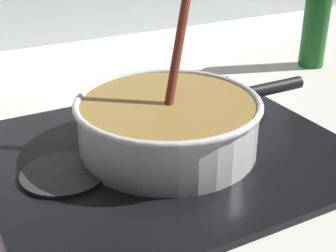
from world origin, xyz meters
TOP-DOWN VIEW (x-y plane):
  - ground at (0.00, 0.00)m, footprint 2.40×1.60m
  - hob_plate at (0.05, 0.07)m, footprint 0.56×0.48m
  - burner_ring at (0.05, 0.07)m, footprint 0.19×0.19m
  - spare_burner at (-0.13, 0.07)m, footprint 0.13×0.13m
  - cooking_pan at (0.05, 0.07)m, footprint 0.42×0.29m
  - oil_bottle at (0.57, 0.30)m, footprint 0.06×0.06m

SIDE VIEW (x-z plane):
  - ground at x=0.00m, z-range -0.04..0.00m
  - hob_plate at x=0.05m, z-range 0.00..0.01m
  - spare_burner at x=-0.13m, z-range 0.01..0.02m
  - burner_ring at x=0.05m, z-range 0.01..0.02m
  - cooking_pan at x=0.05m, z-range -0.09..0.20m
  - oil_bottle at x=0.57m, z-range -0.02..0.26m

